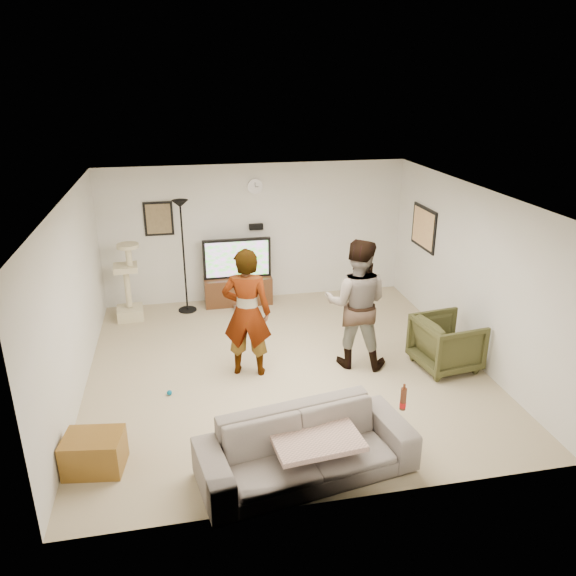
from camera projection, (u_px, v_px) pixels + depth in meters
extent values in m
cube|color=tan|center=(285.00, 367.00, 7.97)|extent=(5.50, 5.50, 0.02)
cube|color=silver|center=(284.00, 194.00, 7.06)|extent=(5.50, 5.50, 0.02)
cube|color=silver|center=(256.00, 233.00, 10.03)|extent=(5.50, 0.04, 2.50)
cube|color=silver|center=(342.00, 391.00, 5.00)|extent=(5.50, 0.04, 2.50)
cube|color=silver|center=(73.00, 300.00, 7.01)|extent=(0.04, 5.50, 2.50)
cube|color=silver|center=(470.00, 272.00, 8.02)|extent=(0.04, 5.50, 2.50)
cylinder|color=white|center=(255.00, 187.00, 9.70)|extent=(0.26, 0.04, 0.26)
cube|color=black|center=(256.00, 227.00, 9.93)|extent=(0.25, 0.10, 0.10)
cube|color=brown|center=(159.00, 219.00, 9.57)|extent=(0.42, 0.03, 0.52)
cube|color=#EAA970|center=(424.00, 228.00, 9.39)|extent=(0.03, 0.78, 0.62)
cube|color=#3E2312|center=(238.00, 290.00, 10.09)|extent=(1.21, 0.45, 0.51)
cube|color=silver|center=(246.00, 309.00, 9.83)|extent=(0.40, 0.30, 0.07)
cube|color=black|center=(237.00, 258.00, 9.87)|extent=(1.21, 0.08, 0.72)
cube|color=#33D01C|center=(237.00, 259.00, 9.83)|extent=(1.12, 0.01, 0.63)
cylinder|color=black|center=(184.00, 257.00, 9.50)|extent=(0.32, 0.32, 1.99)
cube|color=beige|center=(127.00, 281.00, 9.30)|extent=(0.46, 0.46, 1.35)
imported|color=gray|center=(247.00, 313.00, 7.48)|extent=(0.76, 0.60, 1.83)
imported|color=#494E9A|center=(356.00, 304.00, 7.71)|extent=(1.11, 1.00, 1.88)
imported|color=slate|center=(306.00, 447.00, 5.70)|extent=(2.36, 1.25, 0.65)
cube|color=#CDA598|center=(315.00, 437.00, 5.68)|extent=(0.97, 0.79, 0.06)
cylinder|color=#572916|center=(403.00, 399.00, 5.73)|extent=(0.06, 0.06, 0.25)
imported|color=#38391D|center=(447.00, 343.00, 7.82)|extent=(0.93, 0.91, 0.75)
cube|color=brown|center=(94.00, 453.00, 5.82)|extent=(0.66, 0.53, 0.40)
sphere|color=#045B85|center=(169.00, 393.00, 7.23)|extent=(0.07, 0.07, 0.07)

